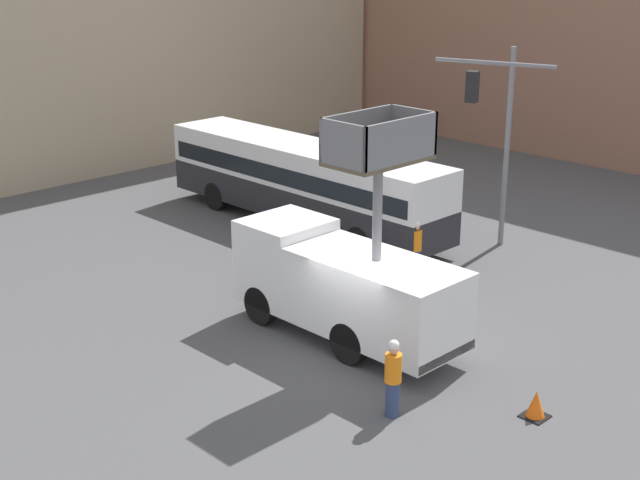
# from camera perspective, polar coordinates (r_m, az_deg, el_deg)

# --- Properties ---
(ground_plane) EXTENTS (120.00, 120.00, 0.00)m
(ground_plane) POSITION_cam_1_polar(r_m,az_deg,el_deg) (22.67, 1.95, -7.73)
(ground_plane) COLOR #4C4C4F
(building_backdrop_side) EXTENTS (10.00, 28.00, 12.98)m
(building_backdrop_side) POSITION_cam_1_polar(r_m,az_deg,el_deg) (47.09, 19.58, 13.47)
(building_backdrop_side) COLOR #936651
(building_backdrop_side) RESTS_ON ground_plane
(utility_truck) EXTENTS (2.56, 6.68, 6.15)m
(utility_truck) POSITION_cam_1_polar(r_m,az_deg,el_deg) (23.23, 1.60, -2.64)
(utility_truck) COLOR white
(utility_truck) RESTS_ON ground_plane
(city_bus) EXTENTS (2.46, 12.36, 3.03)m
(city_bus) POSITION_cam_1_polar(r_m,az_deg,el_deg) (32.36, -1.05, 3.99)
(city_bus) COLOR #232328
(city_bus) RESTS_ON ground_plane
(traffic_light_pole) EXTENTS (3.95, 3.70, 6.75)m
(traffic_light_pole) POSITION_cam_1_polar(r_m,az_deg,el_deg) (29.09, 11.24, 7.50)
(traffic_light_pole) COLOR slate
(traffic_light_pole) RESTS_ON ground_plane
(road_worker_near_truck) EXTENTS (0.38, 0.38, 1.85)m
(road_worker_near_truck) POSITION_cam_1_polar(r_m,az_deg,el_deg) (19.91, 4.69, -8.80)
(road_worker_near_truck) COLOR navy
(road_worker_near_truck) RESTS_ON ground_plane
(road_worker_directing) EXTENTS (0.38, 0.38, 1.82)m
(road_worker_directing) POSITION_cam_1_polar(r_m,az_deg,el_deg) (27.95, 6.14, -0.49)
(road_worker_directing) COLOR navy
(road_worker_directing) RESTS_ON ground_plane
(traffic_cone_near_truck) EXTENTS (0.56, 0.56, 0.64)m
(traffic_cone_near_truck) POSITION_cam_1_polar(r_m,az_deg,el_deg) (20.65, 13.65, -10.22)
(traffic_cone_near_truck) COLOR black
(traffic_cone_near_truck) RESTS_ON ground_plane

